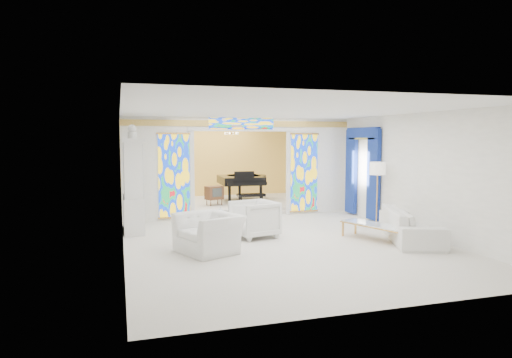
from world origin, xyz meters
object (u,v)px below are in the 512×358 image
object	(u,v)px
tv_console	(214,193)
china_cabinet	(133,186)
armchair_right	(254,219)
sofa	(411,225)
grand_piano	(244,180)
armchair_left	(209,233)
coffee_table	(377,226)

from	to	relation	value
tv_console	china_cabinet	bearing A→B (deg)	-153.48
armchair_right	tv_console	world-z (taller)	armchair_right
sofa	grand_piano	xyz separation A→B (m)	(-2.30, 6.41, 0.55)
china_cabinet	armchair_right	size ratio (longest dim) A/B	2.78
china_cabinet	tv_console	world-z (taller)	china_cabinet
china_cabinet	tv_console	distance (m)	3.83
sofa	tv_console	bearing A→B (deg)	53.21
armchair_right	tv_console	distance (m)	4.30
sofa	armchair_left	bearing A→B (deg)	108.26
tv_console	grand_piano	bearing A→B (deg)	12.72
armchair_left	sofa	size ratio (longest dim) A/B	0.49
sofa	coffee_table	distance (m)	0.83
sofa	tv_console	world-z (taller)	tv_console
sofa	tv_console	size ratio (longest dim) A/B	3.99
sofa	grand_piano	bearing A→B (deg)	41.13
armchair_right	coffee_table	size ratio (longest dim) A/B	0.53
armchair_right	coffee_table	bearing A→B (deg)	51.59
armchair_right	grand_piano	world-z (taller)	grand_piano
armchair_right	grand_piano	distance (m)	5.19
grand_piano	tv_console	distance (m)	1.46
china_cabinet	armchair_right	world-z (taller)	china_cabinet
grand_piano	armchair_left	bearing A→B (deg)	-109.80
armchair_left	armchair_right	xyz separation A→B (m)	(1.32, 1.11, 0.04)
armchair_right	tv_console	bearing A→B (deg)	168.00
coffee_table	grand_piano	distance (m)	6.46
armchair_right	sofa	bearing A→B (deg)	54.82
sofa	coffee_table	size ratio (longest dim) A/B	1.36
armchair_right	sofa	distance (m)	3.68
china_cabinet	coffee_table	size ratio (longest dim) A/B	1.46
china_cabinet	sofa	distance (m)	6.89
sofa	armchair_right	bearing A→B (deg)	89.56
armchair_left	grand_piano	bearing A→B (deg)	135.54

